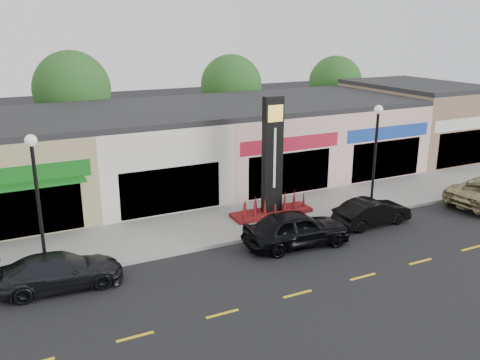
{
  "coord_description": "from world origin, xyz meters",
  "views": [
    {
      "loc": [
        -9.15,
        -16.82,
        9.32
      ],
      "look_at": [
        1.12,
        4.0,
        2.28
      ],
      "focal_mm": 38.0,
      "sensor_mm": 36.0,
      "label": 1
    }
  ],
  "objects_px": {
    "pylon_sign": "(272,174)",
    "lamp_east_near": "(376,148)",
    "lamp_west_near": "(37,191)",
    "car_black_conv": "(372,212)",
    "car_dark_sedan": "(60,271)",
    "car_black_sedan": "(297,229)"
  },
  "relations": [
    {
      "from": "lamp_west_near",
      "to": "pylon_sign",
      "type": "bearing_deg",
      "value": 8.77
    },
    {
      "from": "lamp_east_near",
      "to": "car_black_conv",
      "type": "relative_size",
      "value": 1.38
    },
    {
      "from": "lamp_west_near",
      "to": "pylon_sign",
      "type": "distance_m",
      "value": 11.19
    },
    {
      "from": "pylon_sign",
      "to": "car_black_conv",
      "type": "xyz_separation_m",
      "value": [
        3.91,
        -3.06,
        -1.62
      ]
    },
    {
      "from": "car_black_sedan",
      "to": "pylon_sign",
      "type": "bearing_deg",
      "value": -7.19
    },
    {
      "from": "lamp_east_near",
      "to": "pylon_sign",
      "type": "distance_m",
      "value": 5.42
    },
    {
      "from": "car_black_conv",
      "to": "pylon_sign",
      "type": "bearing_deg",
      "value": 50.58
    },
    {
      "from": "pylon_sign",
      "to": "car_dark_sedan",
      "type": "relative_size",
      "value": 1.32
    },
    {
      "from": "lamp_west_near",
      "to": "lamp_east_near",
      "type": "xyz_separation_m",
      "value": [
        16.0,
        0.0,
        0.0
      ]
    },
    {
      "from": "lamp_east_near",
      "to": "car_dark_sedan",
      "type": "bearing_deg",
      "value": -175.71
    },
    {
      "from": "lamp_west_near",
      "to": "car_black_conv",
      "type": "height_order",
      "value": "lamp_west_near"
    },
    {
      "from": "lamp_west_near",
      "to": "lamp_east_near",
      "type": "relative_size",
      "value": 1.0
    },
    {
      "from": "lamp_east_near",
      "to": "pylon_sign",
      "type": "xyz_separation_m",
      "value": [
        -5.0,
        1.7,
        -1.2
      ]
    },
    {
      "from": "lamp_west_near",
      "to": "pylon_sign",
      "type": "height_order",
      "value": "pylon_sign"
    },
    {
      "from": "car_black_sedan",
      "to": "car_black_conv",
      "type": "relative_size",
      "value": 1.21
    },
    {
      "from": "lamp_west_near",
      "to": "lamp_east_near",
      "type": "height_order",
      "value": "same"
    },
    {
      "from": "pylon_sign",
      "to": "lamp_east_near",
      "type": "bearing_deg",
      "value": -18.75
    },
    {
      "from": "lamp_east_near",
      "to": "car_black_sedan",
      "type": "xyz_separation_m",
      "value": [
        -5.76,
        -1.85,
        -2.66
      ]
    },
    {
      "from": "lamp_east_near",
      "to": "car_dark_sedan",
      "type": "relative_size",
      "value": 1.21
    },
    {
      "from": "car_dark_sedan",
      "to": "lamp_east_near",
      "type": "bearing_deg",
      "value": -81.67
    },
    {
      "from": "pylon_sign",
      "to": "car_black_conv",
      "type": "bearing_deg",
      "value": -38.03
    },
    {
      "from": "lamp_west_near",
      "to": "car_dark_sedan",
      "type": "relative_size",
      "value": 1.21
    }
  ]
}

